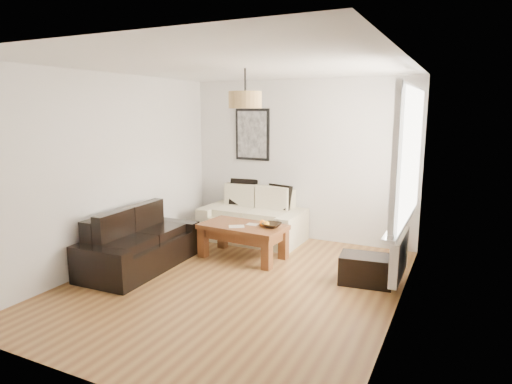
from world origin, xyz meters
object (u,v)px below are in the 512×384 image
at_px(coffee_table, 243,241).
at_px(loveseat_cream, 252,215).
at_px(sofa_leather, 140,241).
at_px(ottoman, 366,269).

bearing_deg(coffee_table, loveseat_cream, 107.74).
relative_size(sofa_leather, coffee_table, 1.42).
xyz_separation_m(sofa_leather, coffee_table, (1.08, 0.94, -0.12)).
xyz_separation_m(loveseat_cream, sofa_leather, (-0.80, -1.82, -0.04)).
height_order(sofa_leather, ottoman, sofa_leather).
distance_m(coffee_table, ottoman, 1.81).
bearing_deg(loveseat_cream, coffee_table, -71.33).
relative_size(loveseat_cream, coffee_table, 1.36).
height_order(loveseat_cream, coffee_table, loveseat_cream).
xyz_separation_m(coffee_table, ottoman, (1.80, -0.19, -0.07)).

